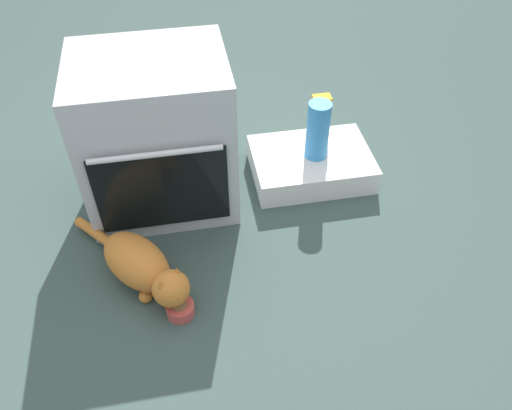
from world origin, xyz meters
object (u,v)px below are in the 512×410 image
cat (142,266)px  juice_carton (320,117)px  oven (157,136)px  food_bowl (180,308)px  pantry_cabinet (311,164)px  water_bottle (318,130)px

cat → juice_carton: size_ratio=2.55×
oven → juice_carton: size_ratio=3.04×
food_bowl → cat: bearing=127.4°
pantry_cabinet → juice_carton: juice_carton is taller
oven → juice_carton: oven is taller
pantry_cabinet → food_bowl: 1.02m
oven → water_bottle: size_ratio=2.43×
cat → juice_carton: (0.92, 0.69, 0.14)m
oven → pantry_cabinet: bearing=1.9°
cat → oven: bearing=130.2°
pantry_cabinet → cat: bearing=-147.2°
pantry_cabinet → food_bowl: pantry_cabinet is taller
oven → pantry_cabinet: oven is taller
oven → water_bottle: (0.75, 0.01, -0.08)m
oven → cat: bearing=-102.4°
cat → food_bowl: bearing=-0.0°
pantry_cabinet → water_bottle: size_ratio=1.97×
water_bottle → juice_carton: bearing=69.7°
cat → juice_carton: 1.16m
food_bowl → cat: 0.23m
oven → cat: oven is taller
pantry_cabinet → cat: 1.02m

